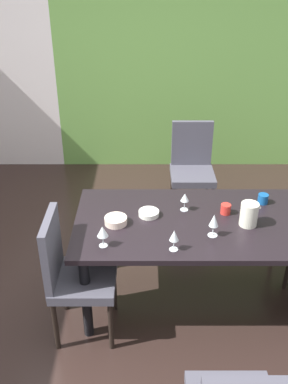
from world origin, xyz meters
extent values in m
cube|color=#2F201D|center=(0.00, 0.00, -0.01)|extent=(5.64, 5.42, 0.02)
cube|color=#6BA249|center=(1.03, 2.66, 1.37)|extent=(3.57, 0.10, 2.74)
cube|color=black|center=(0.77, 0.10, 0.73)|extent=(1.95, 0.94, 0.04)
cylinder|color=black|center=(-0.10, 0.46, 0.35)|extent=(0.07, 0.07, 0.71)
cylinder|color=black|center=(-0.10, -0.27, 0.35)|extent=(0.07, 0.07, 0.71)
cube|color=#4C4A56|center=(0.80, 1.39, 0.45)|extent=(0.44, 0.44, 0.07)
cube|color=#4C4A56|center=(0.80, 1.59, 0.71)|extent=(0.42, 0.05, 0.51)
cylinder|color=black|center=(0.99, 1.20, 0.21)|extent=(0.04, 0.04, 0.42)
cylinder|color=black|center=(0.61, 1.20, 0.21)|extent=(0.04, 0.04, 0.42)
cylinder|color=black|center=(0.99, 1.58, 0.21)|extent=(0.04, 0.04, 0.42)
cylinder|color=black|center=(0.61, 1.58, 0.21)|extent=(0.04, 0.04, 0.42)
cube|color=#4C4A56|center=(-0.11, -0.21, 0.45)|extent=(0.44, 0.44, 0.07)
cube|color=#4C4A56|center=(-0.31, -0.21, 0.71)|extent=(0.05, 0.42, 0.51)
cylinder|color=black|center=(0.08, -0.02, 0.21)|extent=(0.04, 0.04, 0.42)
cylinder|color=black|center=(0.08, -0.40, 0.21)|extent=(0.04, 0.04, 0.42)
cylinder|color=black|center=(-0.30, -0.02, 0.21)|extent=(0.04, 0.04, 0.42)
cylinder|color=black|center=(-0.30, -0.40, 0.21)|extent=(0.04, 0.04, 0.42)
cylinder|color=black|center=(1.47, 0.21, 0.21)|extent=(0.04, 0.04, 0.42)
cylinder|color=black|center=(1.47, 0.59, 0.21)|extent=(0.04, 0.04, 0.42)
cylinder|color=silver|center=(0.50, -0.25, 0.75)|extent=(0.06, 0.06, 0.00)
cylinder|color=silver|center=(0.50, -0.25, 0.79)|extent=(0.01, 0.01, 0.07)
cone|color=silver|center=(0.50, -0.25, 0.86)|extent=(0.06, 0.06, 0.07)
cylinder|color=silver|center=(0.61, 0.24, 0.75)|extent=(0.06, 0.06, 0.00)
cylinder|color=silver|center=(0.61, 0.24, 0.79)|extent=(0.01, 0.01, 0.08)
cone|color=silver|center=(0.61, 0.24, 0.86)|extent=(0.06, 0.06, 0.06)
cylinder|color=silver|center=(0.03, -0.21, 0.75)|extent=(0.06, 0.06, 0.00)
cylinder|color=silver|center=(0.03, -0.21, 0.79)|extent=(0.01, 0.01, 0.08)
cone|color=silver|center=(0.03, -0.21, 0.87)|extent=(0.07, 0.07, 0.07)
cylinder|color=silver|center=(0.77, -0.09, 0.75)|extent=(0.07, 0.07, 0.00)
cylinder|color=silver|center=(0.77, -0.09, 0.79)|extent=(0.01, 0.01, 0.08)
cone|color=silver|center=(0.77, -0.09, 0.87)|extent=(0.06, 0.06, 0.09)
cylinder|color=#F6DBC5|center=(0.10, 0.05, 0.78)|extent=(0.16, 0.16, 0.05)
cylinder|color=white|center=(0.34, 0.16, 0.77)|extent=(0.15, 0.15, 0.04)
cylinder|color=red|center=(0.91, 0.19, 0.79)|extent=(0.08, 0.08, 0.08)
cylinder|color=#144F95|center=(1.22, 0.34, 0.79)|extent=(0.08, 0.08, 0.07)
cylinder|color=silver|center=(1.04, 0.04, 0.84)|extent=(0.13, 0.13, 0.17)
cone|color=silver|center=(1.10, 0.04, 0.91)|extent=(0.04, 0.04, 0.03)
camera|label=1|loc=(0.30, -2.51, 2.45)|focal=40.00mm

